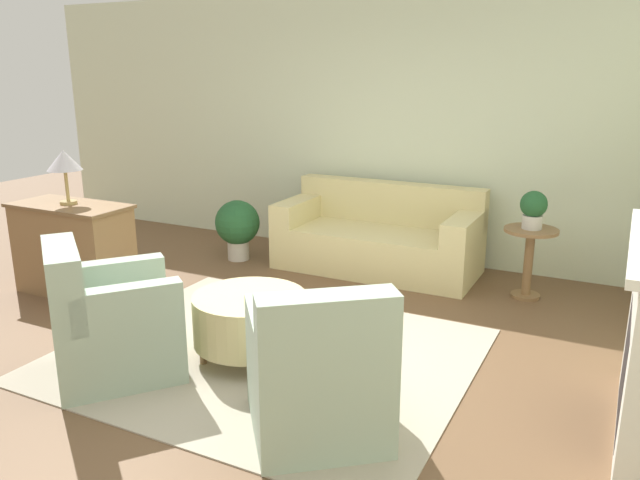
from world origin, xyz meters
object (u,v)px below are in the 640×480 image
Objects in this scene: couch at (379,239)px; ottoman_table at (250,318)px; side_table at (529,252)px; dresser at (74,247)px; potted_plant_floor at (238,225)px; armchair_left at (108,324)px; potted_plant_on_side_table at (533,208)px; armchair_right at (318,376)px; table_lamp at (64,162)px.

ottoman_table is at bearing -91.16° from couch.
ottoman_table is 1.25× the size of side_table.
dresser is 1.71× the size of potted_plant_floor.
armchair_left is 3.62m from potted_plant_on_side_table.
armchair_right is 1.32× the size of ottoman_table.
potted_plant_floor is (-2.97, -0.21, -0.44)m from potted_plant_on_side_table.
dresser is 2.30× the size of table_lamp.
armchair_left is 1.57m from armchair_right.
table_lamp is at bearing 144.33° from armchair_left.
dresser is at bearing 169.21° from ottoman_table.
armchair_left reaches higher than dresser.
armchair_left is 1.99m from table_lamp.
armchair_right is (0.82, -2.97, 0.05)m from couch.
table_lamp reaches higher than ottoman_table.
side_table reaches higher than ottoman_table.
couch is 1.90× the size of armchair_right.
ottoman_table is 2.41m from potted_plant_floor.
potted_plant_floor is at bearing -175.88° from potted_plant_on_side_table.
side_table is (1.50, -0.17, 0.11)m from couch.
table_lamp is (-2.22, -1.92, 0.90)m from couch.
ottoman_table is 2.71m from potted_plant_on_side_table.
table_lamp reaches higher than dresser.
potted_plant_on_side_table is at bearing -6.53° from couch.
dresser is 0.78m from table_lamp.
armchair_right is 3.46m from potted_plant_floor.
ottoman_table is at bearing -125.68° from potted_plant_on_side_table.
side_table is 1.33× the size of table_lamp.
ottoman_table is 2.66m from side_table.
armchair_left is 2.20× the size of table_lamp.
armchair_right is 3.15× the size of potted_plant_on_side_table.
potted_plant_on_side_table reaches higher than armchair_right.
table_lamp is (-3.72, -1.75, 0.78)m from side_table.
side_table is 0.58× the size of dresser.
couch is at bearing 75.82° from armchair_left.
couch is 2.51× the size of ottoman_table.
couch is at bearing 40.84° from table_lamp.
armchair_left reaches higher than potted_plant_floor.
armchair_right is 0.96× the size of dresser.
side_table is at bearing 25.13° from table_lamp.
potted_plant_on_side_table reaches higher than side_table.
armchair_right is at bearing -19.12° from dresser.
dresser is (-2.22, -1.92, 0.12)m from couch.
table_lamp is at bearing 160.88° from armchair_right.
dresser is at bearing -139.16° from couch.
couch is at bearing 40.84° from dresser.
table_lamp is (-3.72, -1.75, 0.38)m from potted_plant_on_side_table.
armchair_left is (-0.75, -2.97, 0.05)m from couch.
side_table is at bearing -6.53° from couch.
couch reaches higher than dresser.
potted_plant_on_side_table is 0.52× the size of potted_plant_floor.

